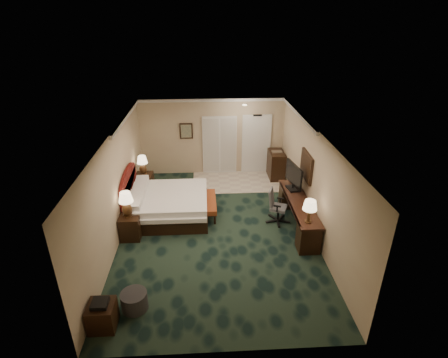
{
  "coord_description": "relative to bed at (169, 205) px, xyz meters",
  "views": [
    {
      "loc": [
        -0.25,
        -7.89,
        5.32
      ],
      "look_at": [
        0.23,
        0.6,
        1.23
      ],
      "focal_mm": 28.0,
      "sensor_mm": 36.0,
      "label": 1
    }
  ],
  "objects": [
    {
      "name": "wall_back",
      "position": [
        1.32,
        2.93,
        1.01
      ],
      "size": [
        5.0,
        0.0,
        2.7
      ],
      "primitive_type": "cube",
      "color": "tan",
      "rests_on": "ground"
    },
    {
      "name": "lamp_near",
      "position": [
        -0.93,
        -1.03,
        0.63
      ],
      "size": [
        0.37,
        0.37,
        0.68
      ],
      "primitive_type": null,
      "rotation": [
        0.0,
        0.0,
        -0.03
      ],
      "color": "black",
      "rests_on": "nightstand_near"
    },
    {
      "name": "crown_molding",
      "position": [
        1.32,
        -0.82,
        2.31
      ],
      "size": [
        5.0,
        7.5,
        0.1
      ],
      "primitive_type": null,
      "color": "silver",
      "rests_on": "wall_back"
    },
    {
      "name": "closet_doors",
      "position": [
        1.57,
        2.89,
        0.71
      ],
      "size": [
        1.2,
        0.06,
        2.1
      ],
      "primitive_type": "cube",
      "color": "#B7B6B5",
      "rests_on": "ground"
    },
    {
      "name": "entry_door",
      "position": [
        2.87,
        2.9,
        0.71
      ],
      "size": [
        1.02,
        0.06,
        2.18
      ],
      "primitive_type": "cube",
      "color": "silver",
      "rests_on": "ground"
    },
    {
      "name": "bed",
      "position": [
        0.0,
        0.0,
        0.0
      ],
      "size": [
        2.16,
        2.0,
        0.68
      ],
      "primitive_type": "cube",
      "color": "white",
      "rests_on": "ground"
    },
    {
      "name": "nightstand_near",
      "position": [
        -0.9,
        -1.0,
        -0.02
      ],
      "size": [
        0.51,
        0.58,
        0.64
      ],
      "primitive_type": "cube",
      "color": "black",
      "rests_on": "ground"
    },
    {
      "name": "wall_art",
      "position": [
        0.42,
        2.89,
        1.26
      ],
      "size": [
        0.45,
        0.06,
        0.55
      ],
      "primitive_type": "cube",
      "color": "#495C55",
      "rests_on": "wall_back"
    },
    {
      "name": "desk",
      "position": [
        3.52,
        -0.74,
        0.04
      ],
      "size": [
        0.57,
        2.65,
        0.76
      ],
      "primitive_type": "cube",
      "color": "black",
      "rests_on": "ground"
    },
    {
      "name": "ceiling",
      "position": [
        1.32,
        -0.82,
        2.36
      ],
      "size": [
        5.0,
        7.5,
        0.0
      ],
      "primitive_type": "cube",
      "color": "silver",
      "rests_on": "wall_back"
    },
    {
      "name": "side_table",
      "position": [
        -0.91,
        -3.89,
        -0.08
      ],
      "size": [
        0.49,
        0.49,
        0.53
      ],
      "primitive_type": "cube",
      "color": "black",
      "rests_on": "ground"
    },
    {
      "name": "wall_right",
      "position": [
        3.82,
        -0.82,
        1.01
      ],
      "size": [
        0.0,
        7.5,
        2.7
      ],
      "primitive_type": "cube",
      "color": "tan",
      "rests_on": "ground"
    },
    {
      "name": "bed_bench",
      "position": [
        1.1,
        0.05,
        -0.12
      ],
      "size": [
        0.48,
        1.34,
        0.45
      ],
      "primitive_type": "cube",
      "rotation": [
        0.0,
        0.0,
        0.01
      ],
      "color": "maroon",
      "rests_on": "ground"
    },
    {
      "name": "desk_lamp",
      "position": [
        3.48,
        -1.75,
        0.72
      ],
      "size": [
        0.36,
        0.36,
        0.6
      ],
      "primitive_type": null,
      "rotation": [
        0.0,
        0.0,
        0.07
      ],
      "color": "black",
      "rests_on": "desk"
    },
    {
      "name": "tv",
      "position": [
        3.51,
        -0.04,
        0.8
      ],
      "size": [
        0.25,
        0.98,
        0.76
      ],
      "primitive_type": "cube",
      "rotation": [
        0.0,
        0.0,
        0.17
      ],
      "color": "black",
      "rests_on": "desk"
    },
    {
      "name": "ottoman",
      "position": [
        -0.4,
        -3.47,
        -0.16
      ],
      "size": [
        0.65,
        0.65,
        0.37
      ],
      "primitive_type": "cylinder",
      "rotation": [
        0.0,
        0.0,
        0.3
      ],
      "color": "#2B2B2C",
      "rests_on": "ground"
    },
    {
      "name": "desk_chair",
      "position": [
        3.04,
        -0.5,
        0.15
      ],
      "size": [
        0.73,
        0.71,
        0.98
      ],
      "primitive_type": null,
      "rotation": [
        0.0,
        0.0,
        -0.38
      ],
      "color": "#545456",
      "rests_on": "ground"
    },
    {
      "name": "lamp_far",
      "position": [
        -0.91,
        1.46,
        0.62
      ],
      "size": [
        0.39,
        0.39,
        0.62
      ],
      "primitive_type": null,
      "rotation": [
        0.0,
        0.0,
        0.19
      ],
      "color": "black",
      "rests_on": "nightstand_far"
    },
    {
      "name": "tile_patch",
      "position": [
        2.22,
        2.08,
        -0.34
      ],
      "size": [
        3.2,
        1.7,
        0.01
      ],
      "primitive_type": "cube",
      "color": "beige",
      "rests_on": "ground"
    },
    {
      "name": "wall_mirror",
      "position": [
        3.78,
        -0.22,
        1.21
      ],
      "size": [
        0.05,
        0.95,
        0.75
      ],
      "primitive_type": "cube",
      "color": "white",
      "rests_on": "wall_right"
    },
    {
      "name": "wall_left",
      "position": [
        -1.18,
        -0.82,
        1.01
      ],
      "size": [
        0.0,
        7.5,
        2.7
      ],
      "primitive_type": "cube",
      "color": "tan",
      "rests_on": "ground"
    },
    {
      "name": "floor",
      "position": [
        1.32,
        -0.82,
        -0.34
      ],
      "size": [
        5.0,
        7.5,
        0.0
      ],
      "primitive_type": "cube",
      "color": "black",
      "rests_on": "ground"
    },
    {
      "name": "wall_front",
      "position": [
        1.32,
        -4.57,
        1.01
      ],
      "size": [
        5.0,
        0.0,
        2.7
      ],
      "primitive_type": "cube",
      "color": "tan",
      "rests_on": "ground"
    },
    {
      "name": "minibar",
      "position": [
        3.52,
        2.38,
        0.13
      ],
      "size": [
        0.5,
        0.9,
        0.95
      ],
      "primitive_type": "cube",
      "color": "black",
      "rests_on": "ground"
    },
    {
      "name": "nightstand_far",
      "position": [
        -0.9,
        1.44,
        -0.02
      ],
      "size": [
        0.52,
        0.6,
        0.65
      ],
      "primitive_type": "cube",
      "color": "black",
      "rests_on": "ground"
    },
    {
      "name": "headboard",
      "position": [
        -1.12,
        0.18,
        0.36
      ],
      "size": [
        0.12,
        2.0,
        1.4
      ],
      "primitive_type": null,
      "color": "#4A0B0B",
      "rests_on": "ground"
    }
  ]
}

